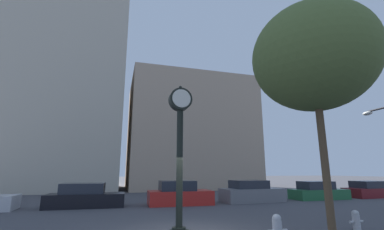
# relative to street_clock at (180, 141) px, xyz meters

# --- Properties ---
(building_tall_tower) EXTENTS (13.88, 12.00, 29.94)m
(building_tall_tower) POSITION_rel_street_clock_xyz_m (-8.73, 23.64, 11.88)
(building_tall_tower) COLOR #BCB29E
(building_tall_tower) RESTS_ON ground_plane
(building_storefront_row) EXTENTS (15.18, 12.00, 13.59)m
(building_storefront_row) POSITION_rel_street_clock_xyz_m (6.75, 23.64, 3.71)
(building_storefront_row) COLOR tan
(building_storefront_row) RESTS_ON ground_plane
(street_clock) EXTENTS (0.82, 0.68, 5.13)m
(street_clock) POSITION_rel_street_clock_xyz_m (0.00, 0.00, 0.00)
(street_clock) COLOR black
(street_clock) RESTS_ON ground_plane
(car_black) EXTENTS (4.37, 1.89, 1.35)m
(car_black) POSITION_rel_street_clock_xyz_m (-3.74, 7.81, -2.52)
(car_black) COLOR black
(car_black) RESTS_ON ground_plane
(car_red) EXTENTS (3.99, 1.94, 1.45)m
(car_red) POSITION_rel_street_clock_xyz_m (1.78, 7.43, -2.48)
(car_red) COLOR red
(car_red) RESTS_ON ground_plane
(car_grey) EXTENTS (4.27, 2.07, 1.43)m
(car_grey) POSITION_rel_street_clock_xyz_m (6.83, 7.53, -2.48)
(car_grey) COLOR slate
(car_grey) RESTS_ON ground_plane
(car_green) EXTENTS (4.21, 1.78, 1.30)m
(car_green) POSITION_rel_street_clock_xyz_m (12.47, 7.66, -2.55)
(car_green) COLOR #236038
(car_green) RESTS_ON ground_plane
(car_maroon) EXTENTS (4.27, 1.92, 1.27)m
(car_maroon) POSITION_rel_street_clock_xyz_m (17.72, 7.76, -2.56)
(car_maroon) COLOR maroon
(car_maroon) RESTS_ON ground_plane
(fire_hydrant_near) EXTENTS (0.57, 0.25, 0.68)m
(fire_hydrant_near) POSITION_rel_street_clock_xyz_m (6.17, -1.18, -2.75)
(fire_hydrant_near) COLOR #B7B7BC
(fire_hydrant_near) RESTS_ON ground_plane
(fire_hydrant_far) EXTENTS (0.63, 0.27, 0.81)m
(fire_hydrant_far) POSITION_rel_street_clock_xyz_m (2.46, -1.92, -2.68)
(fire_hydrant_far) COLOR #B7B7BC
(fire_hydrant_far) RESTS_ON ground_plane
(bare_tree) EXTENTS (4.21, 4.21, 7.84)m
(bare_tree) POSITION_rel_street_clock_xyz_m (4.33, -1.98, 2.84)
(bare_tree) COLOR brown
(bare_tree) RESTS_ON ground_plane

